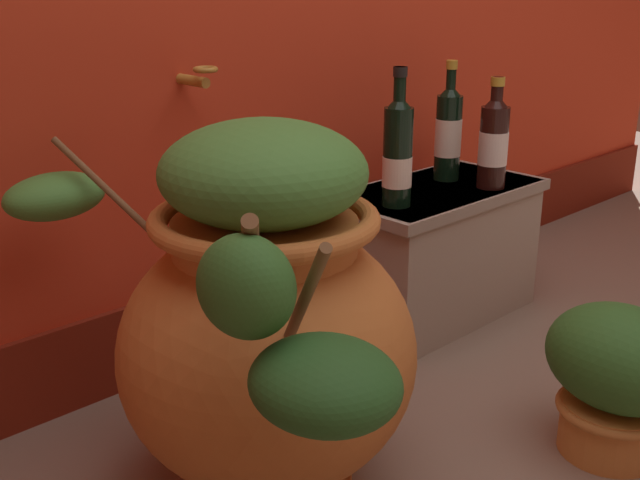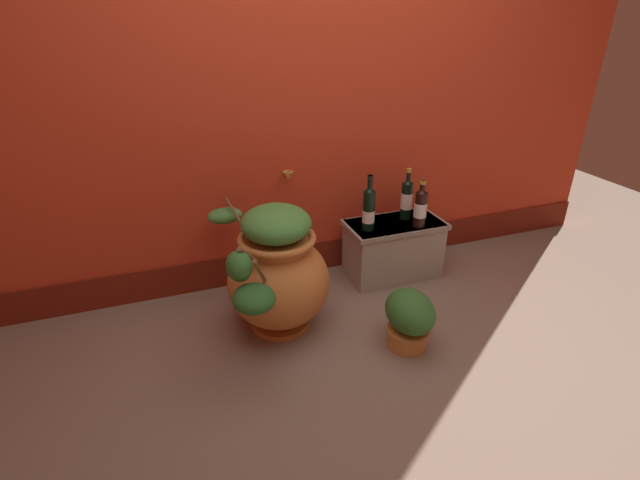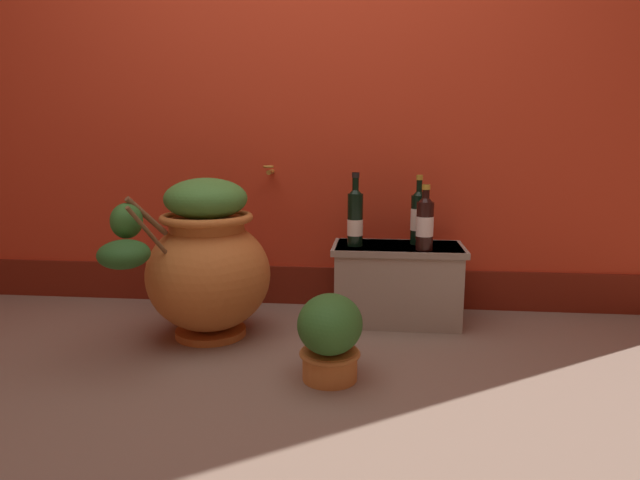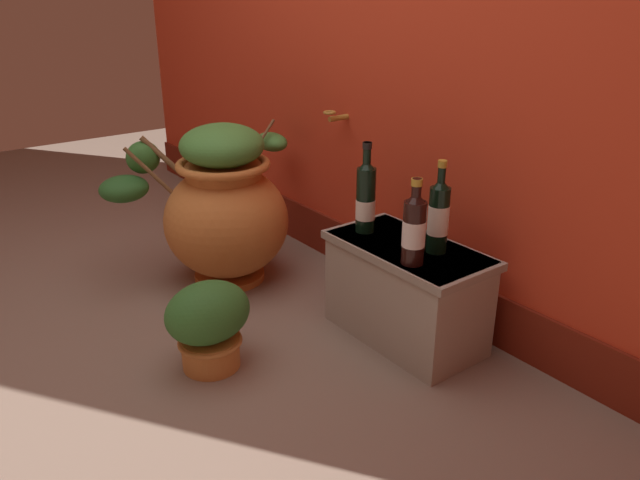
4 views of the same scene
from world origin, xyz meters
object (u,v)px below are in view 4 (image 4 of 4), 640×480
terracotta_urn (223,207)px  wine_bottle_left (439,214)px  wine_bottle_right (414,227)px  potted_shrub (209,323)px  wine_bottle_middle (366,196)px

terracotta_urn → wine_bottle_left: terracotta_urn is taller
wine_bottle_right → potted_shrub: size_ratio=0.93×
wine_bottle_left → wine_bottle_middle: 0.31m
wine_bottle_left → potted_shrub: wine_bottle_left is taller
wine_bottle_middle → potted_shrub: wine_bottle_middle is taller
wine_bottle_middle → wine_bottle_right: (0.32, -0.06, -0.01)m
wine_bottle_left → potted_shrub: bearing=-116.4°
wine_bottle_right → potted_shrub: bearing=-122.9°
wine_bottle_middle → wine_bottle_right: size_ratio=1.16×
potted_shrub → wine_bottle_middle: bearing=84.6°
terracotta_urn → wine_bottle_right: (0.98, 0.20, 0.17)m
terracotta_urn → wine_bottle_middle: size_ratio=2.63×
wine_bottle_right → potted_shrub: wine_bottle_right is taller
terracotta_urn → wine_bottle_right: 1.01m
wine_bottle_middle → wine_bottle_right: bearing=-11.2°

